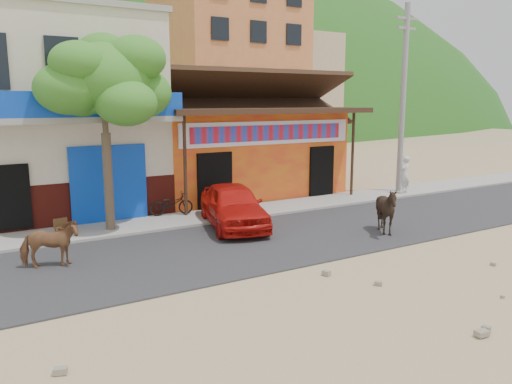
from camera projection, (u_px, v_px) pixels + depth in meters
ground at (346, 259)px, 13.06m from camera, size 120.00×120.00×0.00m
road at (292, 236)px, 15.17m from camera, size 60.00×5.00×0.04m
sidewalk at (237, 213)px, 18.12m from camera, size 60.00×2.00×0.12m
dance_club at (233, 153)px, 22.19m from camera, size 8.00×6.00×3.60m
cafe_building at (51, 117)px, 18.12m from camera, size 7.00×6.00×7.00m
apartment_front at (227, 74)px, 36.79m from camera, size 9.00×9.00×12.00m
apartment_rear at (283, 91)px, 46.56m from camera, size 8.00×8.00×10.00m
hillside at (19, 44)px, 70.09m from camera, size 100.00×40.00×24.00m
tree at (106, 133)px, 15.09m from camera, size 3.00×3.00×6.00m
utility_pole at (403, 100)px, 21.51m from camera, size 0.24×0.24×8.00m
cow_tan at (49, 244)px, 12.16m from camera, size 1.51×0.95×1.18m
cow_dark at (387, 210)px, 15.28m from camera, size 1.62×1.52×1.46m
red_car at (233, 205)px, 16.13m from camera, size 2.67×4.44×1.41m
scooter at (171, 204)px, 17.49m from camera, size 1.58×0.79×0.79m
pedestrian at (404, 175)px, 21.56m from camera, size 0.68×0.55×1.61m
cafe_chair_left at (62, 220)px, 14.91m from camera, size 0.49×0.49×0.89m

